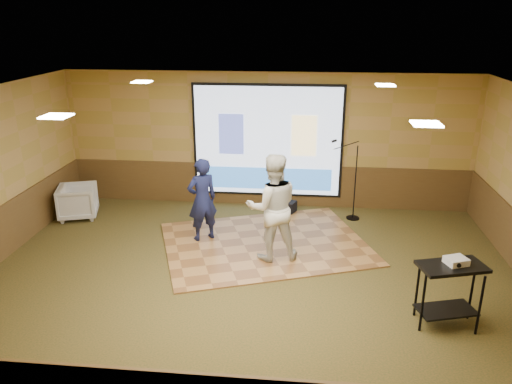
# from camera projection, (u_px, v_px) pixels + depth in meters

# --- Properties ---
(ground) EXTENTS (9.00, 9.00, 0.00)m
(ground) POSITION_uv_depth(u_px,v_px,m) (250.00, 279.00, 8.27)
(ground) COLOR #283417
(ground) RESTS_ON ground
(room_shell) EXTENTS (9.04, 7.04, 3.02)m
(room_shell) POSITION_uv_depth(u_px,v_px,m) (249.00, 157.00, 7.57)
(room_shell) COLOR #B18B4A
(room_shell) RESTS_ON ground
(wainscot_back) EXTENTS (9.00, 0.04, 0.95)m
(wainscot_back) POSITION_uv_depth(u_px,v_px,m) (267.00, 185.00, 11.37)
(wainscot_back) COLOR #54391C
(wainscot_back) RESTS_ON ground
(projector_screen) EXTENTS (3.32, 0.06, 2.52)m
(projector_screen) POSITION_uv_depth(u_px,v_px,m) (267.00, 142.00, 11.00)
(projector_screen) COLOR black
(projector_screen) RESTS_ON room_shell
(downlight_nw) EXTENTS (0.32, 0.32, 0.02)m
(downlight_nw) POSITION_uv_depth(u_px,v_px,m) (142.00, 82.00, 9.17)
(downlight_nw) COLOR #FFEBBF
(downlight_nw) RESTS_ON room_shell
(downlight_ne) EXTENTS (0.32, 0.32, 0.02)m
(downlight_ne) POSITION_uv_depth(u_px,v_px,m) (385.00, 85.00, 8.75)
(downlight_ne) COLOR #FFEBBF
(downlight_ne) RESTS_ON room_shell
(downlight_sw) EXTENTS (0.32, 0.32, 0.02)m
(downlight_sw) POSITION_uv_depth(u_px,v_px,m) (56.00, 116.00, 6.08)
(downlight_sw) COLOR #FFEBBF
(downlight_sw) RESTS_ON room_shell
(downlight_se) EXTENTS (0.32, 0.32, 0.02)m
(downlight_se) POSITION_uv_depth(u_px,v_px,m) (426.00, 124.00, 5.66)
(downlight_se) COLOR #FFEBBF
(downlight_se) RESTS_ON room_shell
(dance_floor) EXTENTS (4.48, 3.94, 0.03)m
(dance_floor) POSITION_uv_depth(u_px,v_px,m) (265.00, 243.00, 9.52)
(dance_floor) COLOR #A5733C
(dance_floor) RESTS_ON ground
(player_left) EXTENTS (0.70, 0.65, 1.62)m
(player_left) POSITION_uv_depth(u_px,v_px,m) (202.00, 200.00, 9.43)
(player_left) COLOR #151A42
(player_left) RESTS_ON dance_floor
(player_right) EXTENTS (1.08, 0.93, 1.92)m
(player_right) POSITION_uv_depth(u_px,v_px,m) (273.00, 207.00, 8.64)
(player_right) COLOR silver
(player_right) RESTS_ON dance_floor
(av_table) EXTENTS (0.89, 0.47, 0.94)m
(av_table) POSITION_uv_depth(u_px,v_px,m) (450.00, 284.00, 6.85)
(av_table) COLOR black
(av_table) RESTS_ON ground
(projector) EXTENTS (0.34, 0.32, 0.09)m
(projector) POSITION_uv_depth(u_px,v_px,m) (456.00, 261.00, 6.76)
(projector) COLOR white
(projector) RESTS_ON av_table
(mic_stand) EXTENTS (0.68, 0.28, 1.74)m
(mic_stand) POSITION_uv_depth(u_px,v_px,m) (352.00, 197.00, 10.57)
(mic_stand) COLOR black
(mic_stand) RESTS_ON ground
(banquet_chair) EXTENTS (0.98, 0.97, 0.72)m
(banquet_chair) POSITION_uv_depth(u_px,v_px,m) (78.00, 202.00, 10.68)
(banquet_chair) COLOR gray
(banquet_chair) RESTS_ON ground
(duffel_bag) EXTENTS (0.50, 0.42, 0.26)m
(duffel_bag) POSITION_uv_depth(u_px,v_px,m) (286.00, 207.00, 11.02)
(duffel_bag) COLOR black
(duffel_bag) RESTS_ON ground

